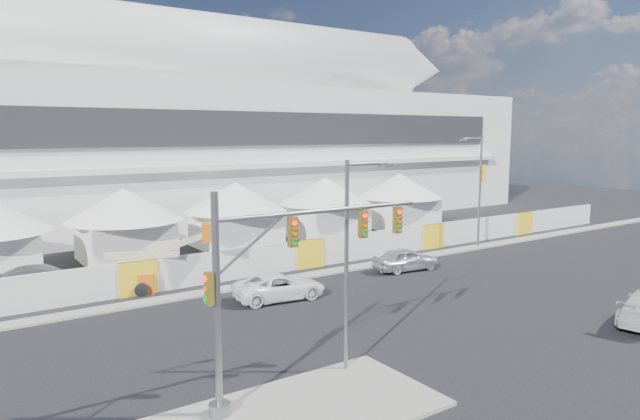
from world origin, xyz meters
TOP-DOWN VIEW (x-y plane):
  - ground at (0.00, 0.00)m, footprint 160.00×160.00m
  - median_island at (-6.00, -3.00)m, footprint 10.00×5.00m
  - far_curb at (20.00, 12.50)m, footprint 80.00×1.20m
  - stadium at (8.71, 41.50)m, footprint 80.00×24.80m
  - tent_row at (0.50, 24.00)m, footprint 53.40×8.40m
  - hoarding_fence at (6.00, 14.50)m, footprint 70.00×0.25m
  - scaffold_tower at (46.00, 36.00)m, footprint 4.40×4.40m
  - sedan_silver at (10.99, 10.03)m, footprint 2.46×4.86m
  - pickup_curb at (0.39, 9.03)m, footprint 3.07×5.53m
  - lot_car_c at (-10.44, 18.29)m, footprint 3.16×5.87m
  - traffic_mast at (-6.36, -1.72)m, footprint 8.80×0.72m
  - streetlight_median at (-2.27, -1.06)m, footprint 2.28×0.23m
  - streetlight_curb at (21.13, 12.50)m, footprint 2.71×0.61m
  - boom_lift at (-6.01, 15.50)m, footprint 8.19×3.16m

SIDE VIEW (x-z plane):
  - ground at x=0.00m, z-range 0.00..0.00m
  - far_curb at x=20.00m, z-range 0.00..0.12m
  - median_island at x=-6.00m, z-range 0.00..0.15m
  - pickup_curb at x=0.39m, z-range 0.00..1.46m
  - sedan_silver at x=10.99m, z-range 0.00..1.59m
  - lot_car_c at x=-10.44m, z-range 0.00..1.62m
  - hoarding_fence at x=6.00m, z-range 0.00..2.00m
  - boom_lift at x=-6.01m, z-range -0.93..3.08m
  - tent_row at x=0.50m, z-range 0.45..5.85m
  - traffic_mast at x=-6.36m, z-range 0.51..7.93m
  - streetlight_median at x=-2.27m, z-range 0.76..9.00m
  - streetlight_curb at x=21.13m, z-range 0.74..9.90m
  - scaffold_tower at x=46.00m, z-range 0.00..12.00m
  - stadium at x=8.71m, z-range -1.54..20.44m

